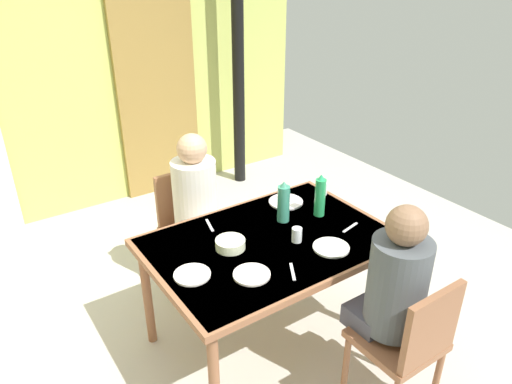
{
  "coord_description": "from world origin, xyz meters",
  "views": [
    {
      "loc": [
        -1.06,
        -2.14,
        2.28
      ],
      "look_at": [
        0.35,
        -0.07,
        1.01
      ],
      "focal_mm": 33.88,
      "sensor_mm": 36.0,
      "label": 1
    }
  ],
  "objects_px": {
    "chair_near_diner": "(409,341)",
    "serving_bowl_center": "(230,244)",
    "person_far_diner": "(196,196)",
    "dining_table": "(270,250)",
    "water_bottle_green_near": "(284,203)",
    "water_bottle_green_far": "(320,196)",
    "chair_far_diner": "(189,224)",
    "person_near_diner": "(395,282)"
  },
  "relations": [
    {
      "from": "dining_table",
      "to": "water_bottle_green_far",
      "type": "xyz_separation_m",
      "value": [
        0.43,
        0.07,
        0.2
      ]
    },
    {
      "from": "dining_table",
      "to": "person_near_diner",
      "type": "relative_size",
      "value": 1.83
    },
    {
      "from": "dining_table",
      "to": "person_near_diner",
      "type": "xyz_separation_m",
      "value": [
        0.26,
        -0.7,
        0.09
      ]
    },
    {
      "from": "chair_far_diner",
      "to": "water_bottle_green_far",
      "type": "distance_m",
      "value": 1.02
    },
    {
      "from": "person_near_diner",
      "to": "chair_far_diner",
      "type": "bearing_deg",
      "value": 103.86
    },
    {
      "from": "person_far_diner",
      "to": "serving_bowl_center",
      "type": "distance_m",
      "value": 0.65
    },
    {
      "from": "water_bottle_green_near",
      "to": "chair_near_diner",
      "type": "bearing_deg",
      "value": -86.09
    },
    {
      "from": "chair_near_diner",
      "to": "dining_table",
      "type": "bearing_deg",
      "value": 107.45
    },
    {
      "from": "person_far_diner",
      "to": "person_near_diner",
      "type": "bearing_deg",
      "value": 105.15
    },
    {
      "from": "dining_table",
      "to": "chair_near_diner",
      "type": "relative_size",
      "value": 1.62
    },
    {
      "from": "person_near_diner",
      "to": "person_far_diner",
      "type": "xyz_separation_m",
      "value": [
        -0.38,
        1.4,
        0.0
      ]
    },
    {
      "from": "person_far_diner",
      "to": "dining_table",
      "type": "bearing_deg",
      "value": 99.43
    },
    {
      "from": "chair_far_diner",
      "to": "person_far_diner",
      "type": "bearing_deg",
      "value": 90.0
    },
    {
      "from": "chair_near_diner",
      "to": "serving_bowl_center",
      "type": "bearing_deg",
      "value": 119.23
    },
    {
      "from": "water_bottle_green_near",
      "to": "water_bottle_green_far",
      "type": "distance_m",
      "value": 0.24
    },
    {
      "from": "dining_table",
      "to": "chair_far_diner",
      "type": "distance_m",
      "value": 0.87
    },
    {
      "from": "person_far_diner",
      "to": "water_bottle_green_near",
      "type": "relative_size",
      "value": 2.86
    },
    {
      "from": "chair_near_diner",
      "to": "water_bottle_green_near",
      "type": "distance_m",
      "value": 1.05
    },
    {
      "from": "person_near_diner",
      "to": "water_bottle_green_far",
      "type": "bearing_deg",
      "value": 77.85
    },
    {
      "from": "dining_table",
      "to": "water_bottle_green_near",
      "type": "bearing_deg",
      "value": 35.15
    },
    {
      "from": "person_near_diner",
      "to": "water_bottle_green_near",
      "type": "distance_m",
      "value": 0.85
    },
    {
      "from": "dining_table",
      "to": "chair_near_diner",
      "type": "height_order",
      "value": "chair_near_diner"
    },
    {
      "from": "water_bottle_green_far",
      "to": "serving_bowl_center",
      "type": "bearing_deg",
      "value": -179.23
    },
    {
      "from": "person_far_diner",
      "to": "serving_bowl_center",
      "type": "xyz_separation_m",
      "value": [
        -0.12,
        -0.64,
        0.0
      ]
    },
    {
      "from": "chair_near_diner",
      "to": "water_bottle_green_near",
      "type": "bearing_deg",
      "value": 93.91
    },
    {
      "from": "chair_far_diner",
      "to": "person_near_diner",
      "type": "distance_m",
      "value": 1.61
    },
    {
      "from": "chair_far_diner",
      "to": "person_near_diner",
      "type": "height_order",
      "value": "person_near_diner"
    },
    {
      "from": "person_near_diner",
      "to": "water_bottle_green_near",
      "type": "bearing_deg",
      "value": 94.54
    },
    {
      "from": "person_near_diner",
      "to": "chair_near_diner",
      "type": "bearing_deg",
      "value": -90.0
    },
    {
      "from": "dining_table",
      "to": "person_far_diner",
      "type": "height_order",
      "value": "person_far_diner"
    },
    {
      "from": "person_far_diner",
      "to": "serving_bowl_center",
      "type": "height_order",
      "value": "person_far_diner"
    },
    {
      "from": "chair_far_diner",
      "to": "water_bottle_green_near",
      "type": "height_order",
      "value": "water_bottle_green_near"
    },
    {
      "from": "person_far_diner",
      "to": "water_bottle_green_near",
      "type": "xyz_separation_m",
      "value": [
        0.31,
        -0.56,
        0.1
      ]
    },
    {
      "from": "chair_near_diner",
      "to": "serving_bowl_center",
      "type": "xyz_separation_m",
      "value": [
        -0.5,
        0.9,
        0.29
      ]
    },
    {
      "from": "dining_table",
      "to": "person_far_diner",
      "type": "xyz_separation_m",
      "value": [
        -0.12,
        0.7,
        0.09
      ]
    },
    {
      "from": "chair_near_diner",
      "to": "water_bottle_green_far",
      "type": "height_order",
      "value": "water_bottle_green_far"
    },
    {
      "from": "chair_near_diner",
      "to": "water_bottle_green_far",
      "type": "distance_m",
      "value": 1.0
    },
    {
      "from": "serving_bowl_center",
      "to": "chair_far_diner",
      "type": "bearing_deg",
      "value": 81.14
    },
    {
      "from": "person_far_diner",
      "to": "serving_bowl_center",
      "type": "bearing_deg",
      "value": 79.3
    },
    {
      "from": "chair_near_diner",
      "to": "serving_bowl_center",
      "type": "distance_m",
      "value": 1.07
    },
    {
      "from": "dining_table",
      "to": "chair_far_diner",
      "type": "xyz_separation_m",
      "value": [
        -0.12,
        0.84,
        -0.19
      ]
    },
    {
      "from": "dining_table",
      "to": "serving_bowl_center",
      "type": "height_order",
      "value": "serving_bowl_center"
    }
  ]
}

